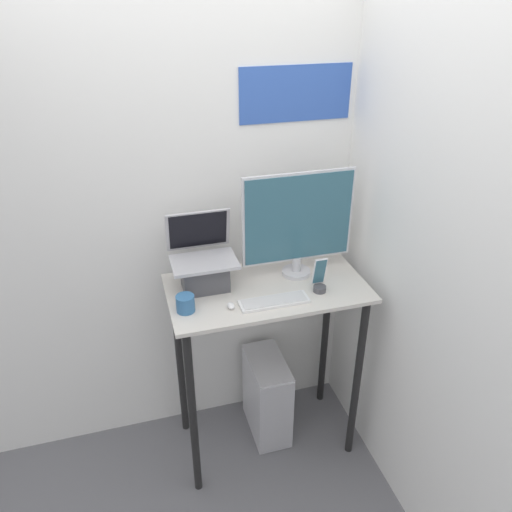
{
  "coord_description": "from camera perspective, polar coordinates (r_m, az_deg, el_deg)",
  "views": [
    {
      "loc": [
        -0.63,
        -1.72,
        2.37
      ],
      "look_at": [
        -0.06,
        0.26,
        1.24
      ],
      "focal_mm": 35.0,
      "sensor_mm": 36.0,
      "label": 1
    }
  ],
  "objects": [
    {
      "name": "mouse",
      "position": [
        2.3,
        -2.88,
        -5.71
      ],
      "size": [
        0.03,
        0.05,
        0.02
      ],
      "color": "white",
      "rests_on": "desk"
    },
    {
      "name": "ground_plane",
      "position": [
        2.99,
        2.66,
        -23.68
      ],
      "size": [
        12.0,
        12.0,
        0.0
      ],
      "primitive_type": "plane",
      "color": "slate"
    },
    {
      "name": "desk",
      "position": [
        2.58,
        1.22,
        -7.68
      ],
      "size": [
        0.98,
        0.53,
        1.06
      ],
      "color": "beige",
      "rests_on": "ground_plane"
    },
    {
      "name": "cell_phone",
      "position": [
        2.41,
        7.27,
        -2.84
      ],
      "size": [
        0.06,
        0.07,
        0.18
      ],
      "color": "#4C4C51",
      "rests_on": "desk"
    },
    {
      "name": "computer_tower",
      "position": [
        3.02,
        1.27,
        -15.69
      ],
      "size": [
        0.2,
        0.38,
        0.51
      ],
      "color": "silver",
      "rests_on": "ground_plane"
    },
    {
      "name": "laptop",
      "position": [
        2.41,
        -5.98,
        -1.33
      ],
      "size": [
        0.31,
        0.26,
        0.36
      ],
      "color": "#4C4C51",
      "rests_on": "desk"
    },
    {
      "name": "wall_side_right",
      "position": [
        2.35,
        16.76,
        0.38
      ],
      "size": [
        0.05,
        6.0,
        2.6
      ],
      "color": "white",
      "rests_on": "ground_plane"
    },
    {
      "name": "keyboard",
      "position": [
        2.33,
        2.08,
        -5.21
      ],
      "size": [
        0.33,
        0.1,
        0.02
      ],
      "color": "white",
      "rests_on": "desk"
    },
    {
      "name": "mug",
      "position": [
        2.28,
        -8.07,
        -5.4
      ],
      "size": [
        0.08,
        0.08,
        0.08
      ],
      "color": "#336699",
      "rests_on": "desk"
    },
    {
      "name": "wall_back",
      "position": [
        2.64,
        -0.92,
        4.83
      ],
      "size": [
        6.0,
        0.06,
        2.6
      ],
      "color": "white",
      "rests_on": "ground_plane"
    },
    {
      "name": "monitor",
      "position": [
        2.44,
        4.84,
        3.77
      ],
      "size": [
        0.56,
        0.15,
        0.54
      ],
      "color": "silver",
      "rests_on": "desk"
    }
  ]
}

